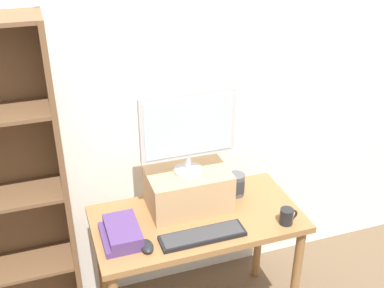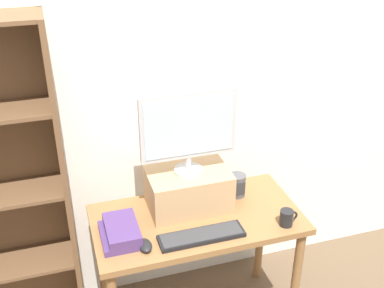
# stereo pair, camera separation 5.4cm
# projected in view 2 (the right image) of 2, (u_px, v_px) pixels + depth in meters

# --- Properties ---
(back_wall) EXTENTS (7.00, 0.08, 2.60)m
(back_wall) POSITION_uv_depth(u_px,v_px,m) (173.00, 95.00, 2.71)
(back_wall) COLOR silver
(back_wall) RESTS_ON ground_plane
(desk) EXTENTS (1.12, 0.57, 0.78)m
(desk) POSITION_uv_depth(u_px,v_px,m) (197.00, 233.00, 2.63)
(desk) COLOR olive
(desk) RESTS_ON ground_plane
(riser_box) EXTENTS (0.44, 0.28, 0.22)m
(riser_box) POSITION_uv_depth(u_px,v_px,m) (188.00, 189.00, 2.61)
(riser_box) COLOR tan
(riser_box) RESTS_ON desk
(computer_monitor) EXTENTS (0.50, 0.15, 0.45)m
(computer_monitor) POSITION_uv_depth(u_px,v_px,m) (188.00, 129.00, 2.44)
(computer_monitor) COLOR #B7B7BA
(computer_monitor) RESTS_ON riser_box
(keyboard) EXTENTS (0.44, 0.12, 0.02)m
(keyboard) POSITION_uv_depth(u_px,v_px,m) (201.00, 236.00, 2.41)
(keyboard) COLOR black
(keyboard) RESTS_ON desk
(computer_mouse) EXTENTS (0.06, 0.10, 0.04)m
(computer_mouse) POSITION_uv_depth(u_px,v_px,m) (145.00, 245.00, 2.34)
(computer_mouse) COLOR black
(computer_mouse) RESTS_ON desk
(book_stack) EXTENTS (0.19, 0.26, 0.08)m
(book_stack) POSITION_uv_depth(u_px,v_px,m) (121.00, 232.00, 2.40)
(book_stack) COLOR #4C336B
(book_stack) RESTS_ON desk
(coffee_mug) EXTENTS (0.10, 0.07, 0.09)m
(coffee_mug) POSITION_uv_depth(u_px,v_px,m) (287.00, 218.00, 2.49)
(coffee_mug) COLOR black
(coffee_mug) RESTS_ON desk
(desk_speaker) EXTENTS (0.09, 0.10, 0.13)m
(desk_speaker) POSITION_uv_depth(u_px,v_px,m) (237.00, 185.00, 2.73)
(desk_speaker) COLOR #4C4C51
(desk_speaker) RESTS_ON desk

